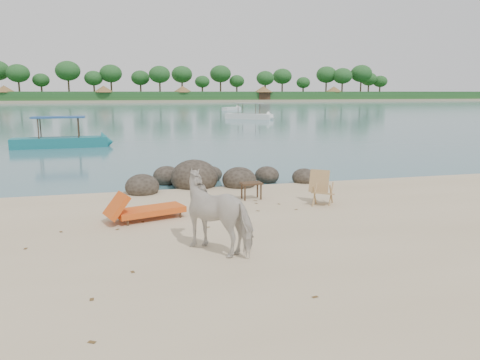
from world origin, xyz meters
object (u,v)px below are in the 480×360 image
at_px(boulders, 206,179).
at_px(boat_near, 59,122).
at_px(side_table, 251,192).
at_px(cow, 220,213).
at_px(lounge_chair, 150,208).
at_px(deck_chair, 323,189).

relative_size(boulders, boat_near, 1.10).
bearing_deg(boat_near, side_table, -68.79).
distance_m(boulders, cow, 6.43).
bearing_deg(side_table, lounge_chair, -157.76).
bearing_deg(lounge_chair, boat_near, 85.67).
bearing_deg(boat_near, lounge_chair, -79.60).
distance_m(boulders, boat_near, 14.37).
bearing_deg(cow, deck_chair, 179.43).
distance_m(boulders, lounge_chair, 4.31).
xyz_separation_m(side_table, lounge_chair, (-2.91, -1.41, 0.06)).
xyz_separation_m(boulders, boat_near, (-5.95, 13.03, 1.19)).
distance_m(side_table, boat_near, 16.88).
distance_m(cow, boat_near, 20.03).
relative_size(boulders, deck_chair, 6.97).
bearing_deg(side_table, boulders, 106.24).
height_order(deck_chair, boat_near, boat_near).
bearing_deg(cow, boulders, -138.27).
bearing_deg(lounge_chair, cow, -82.82).
distance_m(boulders, side_table, 2.53).
height_order(boulders, lounge_chair, boulders).
relative_size(side_table, lounge_chair, 0.29).
distance_m(cow, deck_chair, 4.48).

